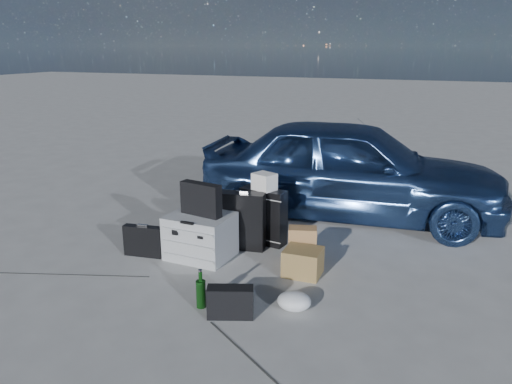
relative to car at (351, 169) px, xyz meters
The scene contains 16 objects.
ground 2.41m from the car, 108.78° to the right, with size 60.00×60.00×0.00m, color #AAA9A5.
car is the anchor object (origin of this frame).
pelican_case 2.21m from the car, 122.79° to the right, with size 0.63×0.51×0.45m, color #AFB2B5.
laptop_bag 2.15m from the car, 122.61° to the right, with size 0.45×0.11×0.34m, color black.
briefcase 2.70m from the car, 130.62° to the right, with size 0.42×0.09×0.33m, color black.
suitcase_left 1.72m from the car, 120.64° to the right, with size 0.48×0.17×0.62m, color black.
suitcase_right 1.45m from the car, 120.26° to the right, with size 0.51×0.18×0.61m, color black.
white_carton 1.42m from the car, 119.49° to the right, with size 0.23×0.18×0.18m, color silver.
duffel_bag 1.47m from the car, 137.18° to the right, with size 0.63×0.27×0.31m, color black.
flat_box_white 1.43m from the car, 136.54° to the right, with size 0.43×0.32×0.08m, color silver.
flat_box_black 1.41m from the car, 135.87° to the right, with size 0.28×0.20×0.06m, color black.
kraft_bag 1.65m from the car, 95.74° to the right, with size 0.28×0.17×0.37m, color #A97F4A.
cardboard_box 1.92m from the car, 92.26° to the right, with size 0.35×0.30×0.26m, color olive.
plastic_bag 2.57m from the car, 88.91° to the right, with size 0.28×0.24×0.16m, color silver.
messenger_bag 2.88m from the car, 98.08° to the right, with size 0.37×0.14×0.26m, color black.
green_bottle 2.88m from the car, 104.06° to the right, with size 0.08×0.08×0.33m, color black.
Camera 1 is at (1.85, -3.86, 2.10)m, focal length 35.00 mm.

